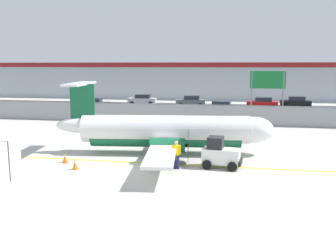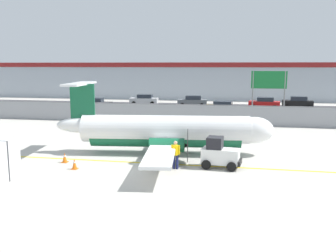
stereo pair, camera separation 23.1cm
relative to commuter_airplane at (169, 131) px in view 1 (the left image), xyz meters
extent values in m
plane|color=#BCB7AD|center=(-0.19, -4.73, -1.60)|extent=(140.00, 140.00, 0.00)
cube|color=yellow|center=(-0.19, -2.73, -1.60)|extent=(84.00, 0.20, 0.01)
cube|color=gray|center=(-0.19, 13.27, -0.60)|extent=(98.00, 0.04, 2.00)
cylinder|color=slate|center=(-0.19, 13.27, 0.45)|extent=(98.00, 0.10, 0.10)
cube|color=#38383A|center=(-0.19, 24.77, -1.54)|extent=(98.00, 17.00, 0.12)
cube|color=#A8B2BC|center=(-0.19, 43.27, 1.65)|extent=(91.00, 8.00, 6.50)
cube|color=maroon|center=(-0.19, 39.27, 4.50)|extent=(91.00, 0.20, 0.80)
cylinder|color=white|center=(-0.27, -0.03, 0.15)|extent=(11.68, 3.27, 1.90)
ellipsoid|color=white|center=(5.75, 0.70, 0.15)|extent=(2.86, 2.11, 1.80)
ellipsoid|color=white|center=(-6.29, -0.76, 0.35)|extent=(3.36, 1.43, 1.05)
cylinder|color=#145938|center=(-0.27, -0.03, -0.38)|extent=(10.46, 2.71, 1.48)
cube|color=white|center=(-0.17, -0.02, -0.42)|extent=(3.51, 16.08, 0.18)
cylinder|color=#145938|center=(-0.29, 2.58, -0.42)|extent=(2.29, 1.16, 0.90)
cone|color=black|center=(0.86, 2.72, -0.42)|extent=(0.50, 0.49, 0.44)
cylinder|color=#262626|center=(1.01, 2.74, -0.42)|extent=(0.29, 2.09, 2.10)
cylinder|color=#145938|center=(0.34, -2.58, -0.42)|extent=(2.29, 1.16, 0.90)
cone|color=black|center=(1.48, -2.44, -0.42)|extent=(0.50, 0.49, 0.44)
cylinder|color=#262626|center=(1.63, -2.42, -0.42)|extent=(0.29, 2.09, 2.10)
cube|color=#145938|center=(-6.00, -0.73, 1.70)|extent=(1.71, 0.38, 3.10)
cube|color=white|center=(-6.15, -0.74, 3.25)|extent=(1.67, 4.90, 0.14)
cylinder|color=#59595B|center=(3.77, 0.46, -0.82)|extent=(0.16, 0.16, 0.97)
cylinder|color=black|center=(3.77, 0.46, -1.30)|extent=(0.62, 0.29, 0.60)
cylinder|color=#59595B|center=(-0.83, 2.13, -0.78)|extent=(0.16, 0.16, 0.90)
cylinder|color=black|center=(-0.83, 2.13, -1.22)|extent=(0.78, 0.31, 0.76)
cylinder|color=#59595B|center=(-0.30, -2.26, -0.78)|extent=(0.16, 0.16, 0.90)
cylinder|color=black|center=(-0.30, -2.26, -1.22)|extent=(0.78, 0.31, 0.76)
cube|color=silver|center=(3.70, -2.96, -0.87)|extent=(2.31, 1.35, 0.90)
cube|color=black|center=(3.35, -2.92, -0.07)|extent=(1.01, 1.10, 0.70)
cube|color=black|center=(4.84, -3.09, -1.17)|extent=(0.29, 1.11, 0.30)
cylinder|color=black|center=(4.51, -2.45, -1.32)|extent=(0.58, 0.24, 0.56)
cylinder|color=black|center=(4.38, -3.64, -1.32)|extent=(0.58, 0.24, 0.56)
cylinder|color=black|center=(3.02, -2.28, -1.32)|extent=(0.58, 0.24, 0.56)
cylinder|color=black|center=(2.89, -3.47, -1.32)|extent=(0.58, 0.24, 0.56)
cylinder|color=#191E4C|center=(1.18, -3.71, -1.18)|extent=(0.18, 0.18, 0.85)
cylinder|color=#191E4C|center=(0.98, -3.68, -1.18)|extent=(0.18, 0.18, 0.85)
cylinder|color=yellow|center=(1.08, -3.70, -0.45)|extent=(0.39, 0.39, 0.60)
cylinder|color=yellow|center=(1.30, -3.73, -0.42)|extent=(0.12, 0.12, 0.55)
cylinder|color=yellow|center=(0.86, -3.66, -0.42)|extent=(0.12, 0.12, 0.55)
sphere|color=tan|center=(1.08, -3.70, -0.01)|extent=(0.22, 0.22, 0.22)
cube|color=orange|center=(-6.10, -3.56, -1.58)|extent=(0.36, 0.36, 0.04)
cone|color=orange|center=(-6.10, -3.56, -1.26)|extent=(0.28, 0.28, 0.60)
cylinder|color=white|center=(-6.10, -3.56, -1.18)|extent=(0.17, 0.17, 0.08)
cube|color=orange|center=(-4.82, -4.89, -1.58)|extent=(0.36, 0.36, 0.04)
cone|color=orange|center=(-4.82, -4.89, -1.26)|extent=(0.28, 0.28, 0.60)
cylinder|color=white|center=(-4.82, -4.89, -1.18)|extent=(0.17, 0.17, 0.08)
cube|color=orange|center=(-1.64, 2.62, -1.58)|extent=(0.36, 0.36, 0.04)
cone|color=orange|center=(-1.64, 2.62, -1.26)|extent=(0.28, 0.28, 0.60)
cylinder|color=white|center=(-1.64, 2.62, -1.18)|extent=(0.17, 0.17, 0.08)
cube|color=black|center=(-14.41, 22.67, -0.86)|extent=(4.30, 1.96, 0.80)
cube|color=#262D38|center=(-14.56, 22.66, -0.18)|extent=(2.29, 1.69, 0.56)
cylinder|color=black|center=(-13.07, 23.66, -1.18)|extent=(0.61, 0.24, 0.60)
cylinder|color=black|center=(-12.96, 21.86, -1.18)|extent=(0.61, 0.24, 0.60)
cylinder|color=black|center=(-15.87, 23.48, -1.18)|extent=(0.61, 0.24, 0.60)
cylinder|color=black|center=(-15.75, 21.69, -1.18)|extent=(0.61, 0.24, 0.60)
cube|color=silver|center=(-9.54, 29.84, -0.86)|extent=(4.31, 1.99, 0.80)
cube|color=#262D38|center=(-9.39, 29.85, -0.18)|extent=(2.30, 1.71, 0.56)
cylinder|color=black|center=(-10.87, 28.85, -1.18)|extent=(0.61, 0.24, 0.60)
cylinder|color=black|center=(-11.00, 30.64, -1.18)|extent=(0.61, 0.24, 0.60)
cylinder|color=black|center=(-8.08, 29.04, -1.18)|extent=(0.61, 0.24, 0.60)
cylinder|color=black|center=(-8.20, 30.84, -1.18)|extent=(0.61, 0.24, 0.60)
cube|color=slate|center=(-2.02, 28.85, -0.86)|extent=(4.31, 2.01, 0.80)
cube|color=#262D38|center=(-1.87, 28.86, -0.18)|extent=(2.31, 1.72, 0.56)
cylinder|color=black|center=(-3.35, 27.85, -1.18)|extent=(0.61, 0.24, 0.60)
cylinder|color=black|center=(-3.48, 29.64, -1.18)|extent=(0.61, 0.24, 0.60)
cylinder|color=black|center=(-0.56, 28.06, -1.18)|extent=(0.61, 0.24, 0.60)
cylinder|color=black|center=(-0.69, 29.85, -1.18)|extent=(0.61, 0.24, 0.60)
cube|color=#B28C19|center=(2.59, 21.49, -0.86)|extent=(4.36, 2.15, 0.80)
cube|color=#262D38|center=(2.73, 21.47, -0.18)|extent=(2.36, 1.79, 0.56)
cylinder|color=black|center=(1.10, 20.75, -1.18)|extent=(0.62, 0.26, 0.60)
cylinder|color=black|center=(1.29, 22.54, -1.18)|extent=(0.62, 0.26, 0.60)
cylinder|color=black|center=(3.88, 20.44, -1.18)|extent=(0.62, 0.26, 0.60)
cylinder|color=black|center=(4.08, 22.23, -1.18)|extent=(0.62, 0.26, 0.60)
cube|color=red|center=(8.10, 28.12, -0.86)|extent=(4.36, 2.14, 0.80)
cube|color=#262D38|center=(8.25, 28.10, -0.18)|extent=(2.35, 1.79, 0.56)
cylinder|color=black|center=(6.61, 27.37, -1.18)|extent=(0.62, 0.26, 0.60)
cylinder|color=black|center=(6.81, 29.16, -1.18)|extent=(0.62, 0.26, 0.60)
cylinder|color=black|center=(9.40, 27.08, -1.18)|extent=(0.62, 0.26, 0.60)
cylinder|color=black|center=(9.59, 28.87, -1.18)|extent=(0.62, 0.26, 0.60)
cube|color=black|center=(12.79, 30.26, -0.86)|extent=(4.31, 1.99, 0.80)
cube|color=#262D38|center=(12.94, 30.25, -0.18)|extent=(2.30, 1.71, 0.56)
cylinder|color=black|center=(11.33, 29.46, -1.18)|extent=(0.61, 0.24, 0.60)
cylinder|color=black|center=(11.46, 31.26, -1.18)|extent=(0.61, 0.24, 0.60)
cylinder|color=black|center=(14.12, 29.26, -1.18)|extent=(0.61, 0.24, 0.60)
cylinder|color=black|center=(14.25, 31.06, -1.18)|extent=(0.61, 0.24, 0.60)
cylinder|color=slate|center=(6.05, 15.02, 1.15)|extent=(0.14, 0.14, 5.50)
cylinder|color=slate|center=(9.25, 15.02, 1.15)|extent=(0.14, 0.14, 5.50)
cube|color=#14662D|center=(7.65, 15.02, 3.00)|extent=(3.60, 0.10, 1.80)
camera|label=1|loc=(4.49, -25.07, 4.56)|focal=40.00mm
camera|label=2|loc=(4.72, -25.03, 4.56)|focal=40.00mm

